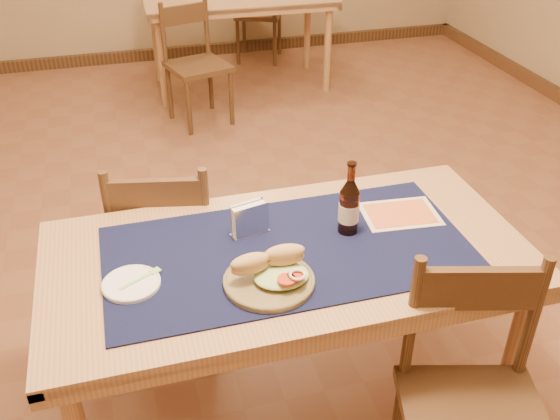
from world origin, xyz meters
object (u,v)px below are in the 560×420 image
object	(u,v)px
back_table	(239,6)
napkin_holder	(250,220)
chair_main_near	(474,407)
beer_bottle	(349,207)
main_table	(288,271)
chair_main_far	(168,245)
sandwich_plate	(271,275)

from	to	relation	value
back_table	napkin_holder	bearing A→B (deg)	-101.63
chair_main_near	beer_bottle	distance (m)	0.73
chair_main_near	beer_bottle	world-z (taller)	beer_bottle
chair_main_near	napkin_holder	xyz separation A→B (m)	(-0.52, 0.67, 0.33)
back_table	chair_main_near	distance (m)	3.95
main_table	back_table	world-z (taller)	same
back_table	chair_main_near	size ratio (longest dim) A/B	1.65
chair_main_far	chair_main_near	bearing A→B (deg)	-54.52
napkin_holder	sandwich_plate	bearing A→B (deg)	-89.47
chair_main_far	beer_bottle	size ratio (longest dim) A/B	3.37
chair_main_near	sandwich_plate	distance (m)	0.72
back_table	chair_main_far	world-z (taller)	chair_main_far
main_table	sandwich_plate	bearing A→B (deg)	-122.82
chair_main_far	sandwich_plate	bearing A→B (deg)	-69.43
main_table	chair_main_near	bearing A→B (deg)	-52.36
back_table	chair_main_near	bearing A→B (deg)	-92.21
main_table	chair_main_far	distance (m)	0.68
beer_bottle	main_table	bearing A→B (deg)	-167.33
napkin_holder	main_table	bearing A→B (deg)	-52.33
main_table	napkin_holder	xyz separation A→B (m)	(-0.10, 0.13, 0.14)
back_table	chair_main_near	xyz separation A→B (m)	(-0.15, -3.94, -0.19)
chair_main_far	beer_bottle	bearing A→B (deg)	-40.25
main_table	back_table	distance (m)	3.44
chair_main_far	napkin_holder	xyz separation A→B (m)	(0.26, -0.42, 0.34)
sandwich_plate	chair_main_far	bearing A→B (deg)	110.57
beer_bottle	napkin_holder	xyz separation A→B (m)	(-0.33, 0.08, -0.04)
back_table	beer_bottle	xyz separation A→B (m)	(-0.35, -3.35, 0.19)
chair_main_near	sandwich_plate	bearing A→B (deg)	142.57
main_table	napkin_holder	size ratio (longest dim) A/B	11.43
beer_bottle	back_table	bearing A→B (deg)	84.11
beer_bottle	chair_main_near	bearing A→B (deg)	-72.08
sandwich_plate	napkin_holder	distance (m)	0.28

